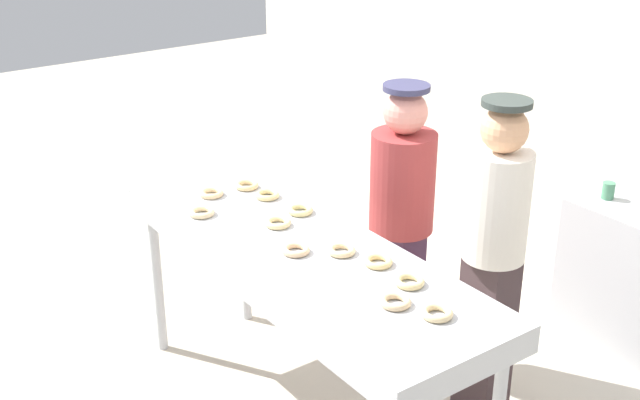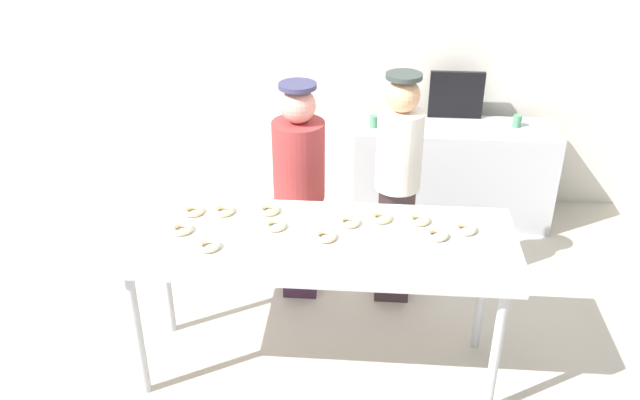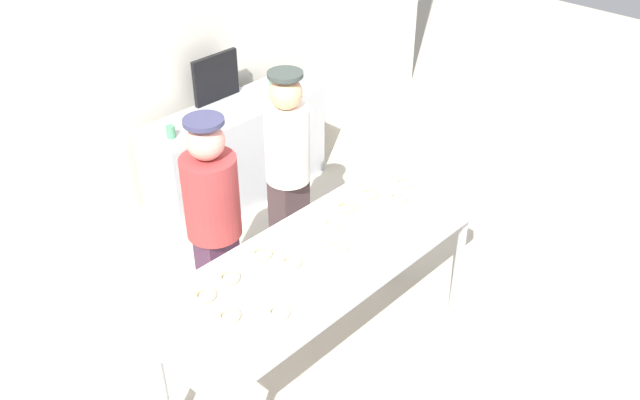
{
  "view_description": "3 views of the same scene",
  "coord_description": "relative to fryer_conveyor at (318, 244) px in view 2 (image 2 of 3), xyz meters",
  "views": [
    {
      "loc": [
        2.84,
        -1.93,
        2.71
      ],
      "look_at": [
        0.03,
        0.09,
        1.21
      ],
      "focal_mm": 46.33,
      "sensor_mm": 36.0,
      "label": 1
    },
    {
      "loc": [
        0.27,
        -3.23,
        2.97
      ],
      "look_at": [
        0.0,
        0.12,
        1.14
      ],
      "focal_mm": 37.95,
      "sensor_mm": 36.0,
      "label": 2
    },
    {
      "loc": [
        -2.29,
        -2.14,
        3.41
      ],
      "look_at": [
        0.06,
        0.11,
        1.23
      ],
      "focal_mm": 38.92,
      "sensor_mm": 36.0,
      "label": 3
    }
  ],
  "objects": [
    {
      "name": "worker_assistant",
      "position": [
        -0.19,
        0.79,
        -0.01
      ],
      "size": [
        0.35,
        0.35,
        1.59
      ],
      "rotation": [
        0.0,
        0.0,
        2.85
      ],
      "color": "#3E2339",
      "rests_on": "ground"
    },
    {
      "name": "plain_donut_6",
      "position": [
        -0.57,
        0.18,
        0.09
      ],
      "size": [
        0.16,
        0.16,
        0.03
      ],
      "primitive_type": "torus",
      "rotation": [
        0.0,
        0.0,
        1.87
      ],
      "color": "#EACE84",
      "rests_on": "fryer_conveyor"
    },
    {
      "name": "plain_donut_0",
      "position": [
        -0.75,
        0.16,
        0.09
      ],
      "size": [
        0.17,
        0.17,
        0.03
      ],
      "primitive_type": "torus",
      "rotation": [
        0.0,
        0.0,
        2.04
      ],
      "color": "#F0CA87",
      "rests_on": "fryer_conveyor"
    },
    {
      "name": "plain_donut_11",
      "position": [
        -0.58,
        -0.21,
        0.09
      ],
      "size": [
        0.18,
        0.18,
        0.03
      ],
      "primitive_type": "torus",
      "rotation": [
        0.0,
        0.0,
        0.68
      ],
      "color": "beige",
      "rests_on": "fryer_conveyor"
    },
    {
      "name": "paper_cup_1",
      "position": [
        0.3,
        1.91,
        -0.01
      ],
      "size": [
        0.07,
        0.07,
        0.1
      ],
      "primitive_type": "cylinder",
      "color": "#4C8C66",
      "rests_on": "prep_counter"
    },
    {
      "name": "plain_donut_2",
      "position": [
        0.17,
        0.11,
        0.09
      ],
      "size": [
        0.18,
        0.18,
        0.03
      ],
      "primitive_type": "torus",
      "rotation": [
        0.0,
        0.0,
        0.88
      ],
      "color": "beige",
      "rests_on": "fryer_conveyor"
    },
    {
      "name": "worker_baker",
      "position": [
        0.47,
        0.8,
        0.01
      ],
      "size": [
        0.3,
        0.3,
        1.67
      ],
      "rotation": [
        0.0,
        0.0,
        2.98
      ],
      "color": "#3A2B2D",
      "rests_on": "ground"
    },
    {
      "name": "menu_display",
      "position": [
        0.97,
        2.17,
        0.14
      ],
      "size": [
        0.45,
        0.04,
        0.4
      ],
      "primitive_type": "cube",
      "color": "black",
      "rests_on": "prep_counter"
    },
    {
      "name": "plain_donut_7",
      "position": [
        -0.77,
        -0.05,
        0.09
      ],
      "size": [
        0.15,
        0.15,
        0.03
      ],
      "primitive_type": "torus",
      "rotation": [
        0.0,
        0.0,
        1.4
      ],
      "color": "#F1CB8F",
      "rests_on": "fryer_conveyor"
    },
    {
      "name": "prep_counter",
      "position": [
        0.97,
        1.96,
        -0.49
      ],
      "size": [
        1.65,
        0.52,
        0.86
      ],
      "primitive_type": "cube",
      "color": "#B7BABF",
      "rests_on": "ground"
    },
    {
      "name": "plain_donut_9",
      "position": [
        -0.31,
        0.21,
        0.09
      ],
      "size": [
        0.18,
        0.18,
        0.03
      ],
      "primitive_type": "torus",
      "rotation": [
        0.0,
        0.0,
        2.48
      ],
      "color": "#E6D185",
      "rests_on": "fryer_conveyor"
    },
    {
      "name": "fryer_conveyor",
      "position": [
        0.0,
        0.0,
        0.0
      ],
      "size": [
        2.23,
        0.73,
        0.99
      ],
      "color": "#B7BABF",
      "rests_on": "ground"
    },
    {
      "name": "plain_donut_3",
      "position": [
        0.35,
        0.17,
        0.09
      ],
      "size": [
        0.15,
        0.15,
        0.03
      ],
      "primitive_type": "torus",
      "rotation": [
        0.0,
        0.0,
        1.77
      ],
      "color": "#F4CF82",
      "rests_on": "fryer_conveyor"
    },
    {
      "name": "ground_plane",
      "position": [
        0.0,
        0.0,
        -0.92
      ],
      "size": [
        16.0,
        16.0,
        0.0
      ],
      "primitive_type": "plane",
      "color": "beige"
    },
    {
      "name": "plain_donut_1",
      "position": [
        0.83,
        0.08,
        0.09
      ],
      "size": [
        0.15,
        0.15,
        0.03
      ],
      "primitive_type": "torus",
      "rotation": [
        0.0,
        0.0,
        1.72
      ],
      "color": "beige",
      "rests_on": "fryer_conveyor"
    },
    {
      "name": "back_wall",
      "position": [
        0.0,
        2.41,
        0.72
      ],
      "size": [
        8.0,
        0.12,
        3.27
      ],
      "primitive_type": "cube",
      "color": "silver",
      "rests_on": "ground"
    },
    {
      "name": "plain_donut_10",
      "position": [
        0.05,
        -0.06,
        0.09
      ],
      "size": [
        0.16,
        0.16,
        0.03
      ],
      "primitive_type": "torus",
      "rotation": [
        0.0,
        0.0,
        1.89
      ],
      "color": "beige",
      "rests_on": "fryer_conveyor"
    },
    {
      "name": "plain_donut_8",
      "position": [
        0.57,
        0.17,
        0.09
      ],
      "size": [
        0.18,
        0.18,
        0.03
      ],
      "primitive_type": "torus",
      "rotation": [
        0.0,
        0.0,
        2.53
      ],
      "color": "#EDD08A",
      "rests_on": "fryer_conveyor"
    },
    {
      "name": "plain_donut_5",
      "position": [
        -0.25,
        0.04,
        0.09
      ],
      "size": [
        0.18,
        0.18,
        0.03
      ],
      "primitive_type": "torus",
      "rotation": [
        0.0,
        0.0,
        0.52
      ],
      "color": "#F3D590",
      "rests_on": "fryer_conveyor"
    },
    {
      "name": "plain_donut_4",
      "position": [
        0.67,
        0.01,
        0.09
      ],
      "size": [
        0.17,
        0.17,
        0.03
      ],
      "primitive_type": "torus",
      "rotation": [
        0.0,
        0.0,
        1.19
      ],
      "color": "beige",
      "rests_on": "fryer_conveyor"
    },
    {
      "name": "paper_cup_0",
      "position": [
        1.46,
        2.01,
        -0.01
      ],
      "size": [
        0.07,
        0.07,
        0.1
      ],
      "primitive_type": "cylinder",
      "color": "#4C8C66",
      "rests_on": "prep_counter"
    }
  ]
}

